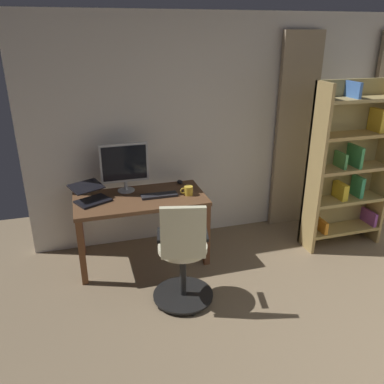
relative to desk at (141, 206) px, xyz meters
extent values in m
cube|color=silver|center=(-1.54, -0.49, 0.63)|extent=(5.37, 0.10, 2.52)
cube|color=tan|center=(-3.20, -0.38, 0.54)|extent=(0.36, 0.06, 2.33)
cube|color=tan|center=(-1.97, -0.38, 0.54)|extent=(0.50, 0.06, 2.33)
cube|color=brown|center=(0.00, 0.00, 0.08)|extent=(1.34, 0.68, 0.04)
cube|color=brown|center=(-0.63, 0.30, -0.29)|extent=(0.06, 0.06, 0.69)
cube|color=brown|center=(0.63, 0.30, -0.29)|extent=(0.06, 0.06, 0.69)
cube|color=brown|center=(-0.63, -0.30, -0.29)|extent=(0.06, 0.06, 0.69)
cube|color=brown|center=(0.63, -0.30, -0.29)|extent=(0.06, 0.06, 0.69)
cylinder|color=black|center=(-0.24, 0.81, -0.59)|extent=(0.56, 0.56, 0.02)
sphere|color=black|center=(-0.49, 0.87, -0.60)|extent=(0.05, 0.05, 0.05)
sphere|color=black|center=(-0.37, 0.59, -0.60)|extent=(0.05, 0.05, 0.05)
sphere|color=black|center=(-0.07, 0.61, -0.60)|extent=(0.05, 0.05, 0.05)
sphere|color=black|center=(0.00, 0.90, -0.60)|extent=(0.05, 0.05, 0.05)
sphere|color=black|center=(-0.26, 1.06, -0.60)|extent=(0.05, 0.05, 0.05)
cylinder|color=black|center=(-0.24, 0.81, -0.35)|extent=(0.06, 0.06, 0.47)
cylinder|color=beige|center=(-0.24, 0.81, -0.09)|extent=(0.53, 0.53, 0.05)
cube|color=beige|center=(-0.19, 1.00, 0.17)|extent=(0.38, 0.14, 0.46)
cube|color=black|center=(-0.04, 0.76, 0.04)|extent=(0.09, 0.24, 0.03)
cube|color=black|center=(-0.43, 0.85, 0.04)|extent=(0.09, 0.24, 0.03)
cylinder|color=#B7BCC1|center=(0.11, -0.22, 0.10)|extent=(0.18, 0.18, 0.01)
cylinder|color=#B7BCC1|center=(0.11, -0.22, 0.16)|extent=(0.04, 0.04, 0.09)
cube|color=#B7BCC1|center=(0.11, -0.22, 0.41)|extent=(0.50, 0.03, 0.42)
cube|color=black|center=(0.11, -0.21, 0.41)|extent=(0.46, 0.01, 0.37)
cube|color=#232328|center=(-0.20, 0.03, 0.11)|extent=(0.38, 0.12, 0.02)
cube|color=black|center=(0.47, -0.01, 0.11)|extent=(0.39, 0.35, 0.02)
cube|color=black|center=(0.52, -0.12, 0.23)|extent=(0.38, 0.34, 0.05)
ellipsoid|color=black|center=(-0.50, -0.27, 0.12)|extent=(0.06, 0.10, 0.04)
cylinder|color=gold|center=(-0.50, 0.08, 0.14)|extent=(0.09, 0.09, 0.09)
torus|color=gold|center=(-0.44, 0.08, 0.15)|extent=(0.06, 0.01, 0.06)
cube|color=tan|center=(-2.71, 0.30, 0.30)|extent=(0.04, 0.30, 1.86)
cube|color=tan|center=(-1.84, 0.30, 0.30)|extent=(0.04, 0.30, 1.86)
cube|color=tan|center=(-2.27, 0.17, 0.30)|extent=(0.91, 0.04, 1.86)
cube|color=#A58D4D|center=(-2.27, 0.30, -0.44)|extent=(0.84, 0.30, 0.04)
cube|color=#A48F52|center=(-2.27, 0.30, -0.07)|extent=(0.84, 0.30, 0.04)
cube|color=tan|center=(-2.27, 0.30, 0.30)|extent=(0.84, 0.30, 0.04)
cube|color=#AD8C4D|center=(-2.27, 0.30, 0.67)|extent=(0.84, 0.30, 0.04)
cube|color=tan|center=(-2.27, 0.30, 1.04)|extent=(0.84, 0.30, 0.04)
cube|color=#8C4598|center=(-2.65, 0.30, -0.35)|extent=(0.04, 0.26, 0.16)
cube|color=#349060|center=(-2.42, 0.30, 0.06)|extent=(0.05, 0.18, 0.24)
cube|color=#4B9852|center=(-2.14, 0.30, 0.40)|extent=(0.03, 0.20, 0.16)
cube|color=gold|center=(-2.52, 0.30, 0.81)|extent=(0.06, 0.21, 0.24)
cube|color=#416FBF|center=(-2.16, 0.30, 1.14)|extent=(0.03, 0.24, 0.16)
cube|color=orange|center=(-1.99, 0.30, -0.36)|extent=(0.04, 0.27, 0.14)
cube|color=gold|center=(-2.20, 0.30, 0.04)|extent=(0.07, 0.21, 0.18)
cube|color=#3C9152|center=(-2.31, 0.30, 0.43)|extent=(0.04, 0.26, 0.23)
camera|label=1|loc=(0.55, 3.74, 1.69)|focal=36.86mm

